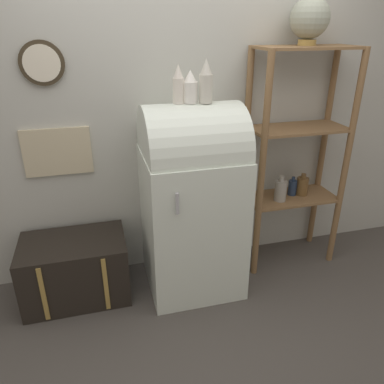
% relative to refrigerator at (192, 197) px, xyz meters
% --- Properties ---
extents(ground_plane, '(12.00, 12.00, 0.00)m').
position_rel_refrigerator_xyz_m(ground_plane, '(0.00, -0.21, -0.74)').
color(ground_plane, '#4C4742').
extents(wall_back, '(7.00, 0.09, 2.70)m').
position_rel_refrigerator_xyz_m(wall_back, '(-0.01, 0.36, 0.61)').
color(wall_back, '#B7B7AD').
rests_on(wall_back, ground_plane).
extents(refrigerator, '(0.69, 0.70, 1.42)m').
position_rel_refrigerator_xyz_m(refrigerator, '(0.00, 0.00, 0.00)').
color(refrigerator, silver).
rests_on(refrigerator, ground_plane).
extents(suitcase_trunk, '(0.75, 0.50, 0.47)m').
position_rel_refrigerator_xyz_m(suitcase_trunk, '(-0.88, 0.05, -0.50)').
color(suitcase_trunk, black).
rests_on(suitcase_trunk, ground_plane).
extents(shelf_unit, '(0.77, 0.38, 1.75)m').
position_rel_refrigerator_xyz_m(shelf_unit, '(0.88, 0.13, 0.24)').
color(shelf_unit, olive).
rests_on(shelf_unit, ground_plane).
extents(globe, '(0.27, 0.27, 0.31)m').
position_rel_refrigerator_xyz_m(globe, '(0.89, 0.16, 1.19)').
color(globe, '#AD8942').
rests_on(globe, shelf_unit).
extents(vase_left, '(0.07, 0.07, 0.25)m').
position_rel_refrigerator_xyz_m(vase_left, '(-0.09, 0.02, 0.80)').
color(vase_left, silver).
rests_on(vase_left, refrigerator).
extents(vase_center, '(0.10, 0.10, 0.21)m').
position_rel_refrigerator_xyz_m(vase_center, '(-0.01, 0.01, 0.78)').
color(vase_center, white).
rests_on(vase_center, refrigerator).
extents(vase_right, '(0.09, 0.09, 0.28)m').
position_rel_refrigerator_xyz_m(vase_right, '(0.09, -0.01, 0.81)').
color(vase_right, beige).
rests_on(vase_right, refrigerator).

